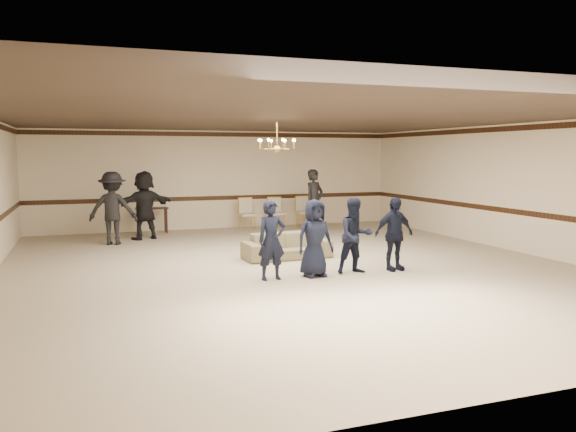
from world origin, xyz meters
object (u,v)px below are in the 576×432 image
(console_table, at_px, (152,220))
(boy_b, at_px, (315,238))
(settee, at_px, (287,246))
(banquet_chair_right, at_px, (305,212))
(banquet_chair_left, at_px, (247,214))
(banquet_chair_mid, at_px, (276,213))
(adult_left, at_px, (113,208))
(boy_c, at_px, (355,236))
(chandelier, at_px, (277,135))
(adult_mid, at_px, (144,205))
(boy_a, at_px, (272,240))
(adult_right, at_px, (314,201))
(boy_d, at_px, (394,234))

(console_table, bearing_deg, boy_b, -78.46)
(settee, relative_size, banquet_chair_right, 2.04)
(settee, xyz_separation_m, banquet_chair_left, (0.51, 5.28, 0.20))
(banquet_chair_mid, bearing_deg, settee, -106.84)
(settee, bearing_deg, banquet_chair_right, 61.05)
(boy_b, distance_m, adult_left, 6.64)
(boy_c, height_order, banquet_chair_right, boy_c)
(chandelier, height_order, console_table, chandelier)
(chandelier, relative_size, banquet_chair_left, 0.93)
(adult_mid, bearing_deg, adult_left, 18.35)
(settee, relative_size, banquet_chair_left, 2.04)
(boy_a, height_order, settee, boy_a)
(boy_b, xyz_separation_m, adult_right, (2.41, 5.89, 0.21))
(boy_d, height_order, banquet_chair_left, boy_d)
(chandelier, relative_size, adult_mid, 0.48)
(boy_c, relative_size, banquet_chair_mid, 1.54)
(boy_a, relative_size, banquet_chair_mid, 1.54)
(adult_left, bearing_deg, boy_c, 142.84)
(boy_d, xyz_separation_m, banquet_chair_left, (-1.15, 7.31, -0.27))
(adult_right, bearing_deg, banquet_chair_left, 114.88)
(boy_d, bearing_deg, banquet_chair_right, 79.42)
(chandelier, bearing_deg, settee, 2.72)
(boy_c, distance_m, banquet_chair_mid, 7.36)
(boy_a, relative_size, adult_left, 0.78)
(banquet_chair_mid, bearing_deg, boy_b, -103.61)
(adult_left, bearing_deg, adult_right, -163.06)
(boy_b, xyz_separation_m, banquet_chair_right, (2.65, 7.31, -0.27))
(adult_right, bearing_deg, banquet_chair_mid, 92.02)
(adult_right, height_order, console_table, adult_right)
(boy_c, relative_size, adult_left, 0.78)
(banquet_chair_mid, bearing_deg, banquet_chair_right, -0.90)
(boy_a, relative_size, adult_right, 0.78)
(adult_mid, bearing_deg, boy_d, 105.98)
(boy_d, bearing_deg, banquet_chair_mid, 87.22)
(adult_mid, distance_m, banquet_chair_mid, 4.48)
(boy_a, xyz_separation_m, boy_c, (1.80, 0.00, 0.00))
(banquet_chair_left, bearing_deg, boy_d, -86.64)
(settee, distance_m, adult_left, 5.19)
(chandelier, relative_size, banquet_chair_mid, 0.93)
(banquet_chair_mid, distance_m, banquet_chair_right, 1.00)
(settee, height_order, banquet_chair_mid, banquet_chair_mid)
(adult_right, height_order, banquet_chair_left, adult_right)
(boy_a, relative_size, banquet_chair_left, 1.54)
(boy_d, distance_m, banquet_chair_right, 7.37)
(adult_mid, distance_m, banquet_chair_left, 3.52)
(adult_mid, bearing_deg, banquet_chair_left, 177.59)
(adult_left, bearing_deg, settee, 150.46)
(boy_b, distance_m, banquet_chair_left, 7.35)
(boy_a, bearing_deg, adult_mid, 102.34)
(boy_d, bearing_deg, banquet_chair_left, 94.98)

